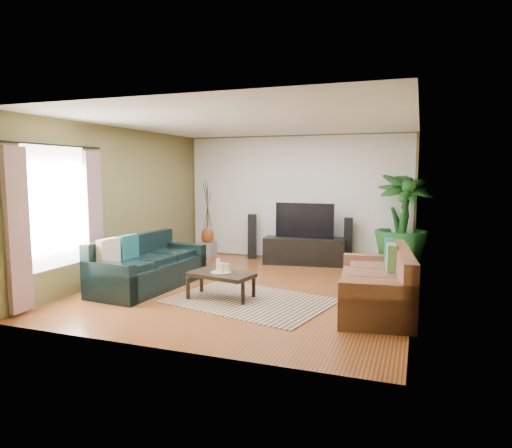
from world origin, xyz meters
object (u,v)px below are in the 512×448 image
at_px(coffee_table, 221,286).
at_px(television, 305,220).
at_px(speaker_left, 252,236).
at_px(potted_plant, 402,221).
at_px(side_table, 155,258).
at_px(vase, 208,236).
at_px(sofa_right, 375,279).
at_px(pedestal, 208,249).
at_px(tv_stand, 304,251).
at_px(sofa_left, 150,262).
at_px(speaker_right, 348,241).

bearing_deg(coffee_table, television, 90.05).
distance_m(coffee_table, speaker_left, 3.30).
bearing_deg(coffee_table, speaker_left, 112.89).
relative_size(potted_plant, side_table, 3.33).
bearing_deg(speaker_left, television, -25.61).
height_order(coffee_table, vase, vase).
relative_size(television, potted_plant, 0.64).
height_order(sofa_right, pedestal, sofa_right).
distance_m(sofa_right, coffee_table, 2.27).
bearing_deg(tv_stand, speaker_left, 158.63).
bearing_deg(potted_plant, side_table, -155.63).
bearing_deg(television, coffee_table, -100.78).
distance_m(speaker_left, side_table, 2.38).
bearing_deg(coffee_table, sofa_right, 17.10).
bearing_deg(coffee_table, potted_plant, 62.78).
xyz_separation_m(television, side_table, (-2.47, -1.77, -0.63)).
relative_size(sofa_left, speaker_right, 2.19).
height_order(sofa_left, side_table, sofa_left).
xyz_separation_m(sofa_right, vase, (-3.95, 2.83, 0.04)).
bearing_deg(vase, tv_stand, -3.55).
height_order(speaker_left, potted_plant, potted_plant).
bearing_deg(tv_stand, vase, 167.70).
height_order(sofa_left, vase, sofa_left).
relative_size(sofa_right, potted_plant, 1.08).
bearing_deg(speaker_left, tv_stand, -26.48).
bearing_deg(speaker_right, speaker_left, 170.13).
height_order(television, pedestal, television).
distance_m(tv_stand, potted_plant, 2.05).
distance_m(speaker_left, vase, 1.04).
bearing_deg(tv_stand, sofa_right, -66.84).
xyz_separation_m(sofa_left, vase, (-0.32, 2.86, 0.04)).
bearing_deg(television, pedestal, 176.95).
distance_m(potted_plant, side_table, 4.86).
height_order(coffee_table, potted_plant, potted_plant).
xyz_separation_m(television, speaker_left, (-1.25, 0.26, -0.43)).
distance_m(sofa_right, television, 3.23).
bearing_deg(speaker_left, side_table, -134.75).
xyz_separation_m(pedestal, side_table, (-0.19, -1.90, 0.13)).
bearing_deg(sofa_left, television, -31.20).
xyz_separation_m(coffee_table, potted_plant, (2.48, 3.17, 0.75)).
distance_m(sofa_left, side_table, 1.10).
bearing_deg(potted_plant, coffee_table, -128.05).
bearing_deg(pedestal, potted_plant, 1.25).
height_order(tv_stand, television, television).
bearing_deg(vase, side_table, -95.75).
xyz_separation_m(sofa_right, speaker_left, (-2.93, 2.97, 0.06)).
distance_m(television, speaker_left, 1.35).
bearing_deg(vase, sofa_right, -35.63).
bearing_deg(television, tv_stand, -90.00).
height_order(sofa_right, tv_stand, sofa_right).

